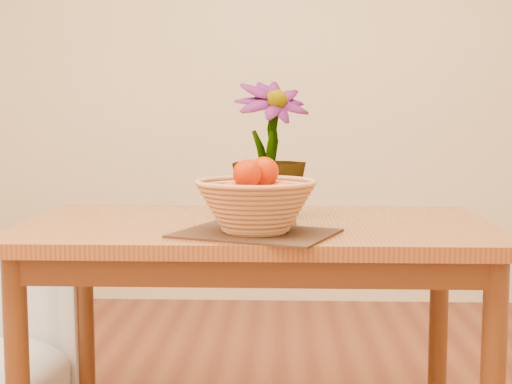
{
  "coord_description": "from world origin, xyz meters",
  "views": [
    {
      "loc": [
        0.08,
        -1.81,
        1.06
      ],
      "look_at": [
        0.01,
        0.1,
        0.86
      ],
      "focal_mm": 50.0,
      "sensor_mm": 36.0,
      "label": 1
    }
  ],
  "objects": [
    {
      "name": "orange_pile",
      "position": [
        0.01,
        0.07,
        0.88
      ],
      "size": [
        0.21,
        0.2,
        0.15
      ],
      "rotation": [
        0.0,
        0.0,
        -0.26
      ],
      "color": "#FF5C04",
      "rests_on": "wicker_basket"
    },
    {
      "name": "wicker_basket",
      "position": [
        0.01,
        0.07,
        0.82
      ],
      "size": [
        0.33,
        0.33,
        0.13
      ],
      "color": "tan",
      "rests_on": "placemat"
    },
    {
      "name": "potted_plant",
      "position": [
        0.04,
        0.4,
        0.96
      ],
      "size": [
        0.31,
        0.31,
        0.43
      ],
      "primitive_type": "imported",
      "rotation": [
        0.0,
        0.0,
        0.41
      ],
      "color": "#154513",
      "rests_on": "table"
    },
    {
      "name": "wall_back",
      "position": [
        0.0,
        2.25,
        1.35
      ],
      "size": [
        4.0,
        0.02,
        2.7
      ],
      "primitive_type": "cube",
      "color": "#FDE7C0",
      "rests_on": "floor"
    },
    {
      "name": "placemat",
      "position": [
        0.01,
        0.07,
        0.75
      ],
      "size": [
        0.48,
        0.43,
        0.01
      ],
      "primitive_type": "cube",
      "rotation": [
        0.0,
        0.0,
        -0.38
      ],
      "color": "#382214",
      "rests_on": "table"
    },
    {
      "name": "table",
      "position": [
        0.0,
        0.3,
        0.66
      ],
      "size": [
        1.4,
        0.8,
        0.75
      ],
      "color": "brown",
      "rests_on": "floor"
    }
  ]
}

